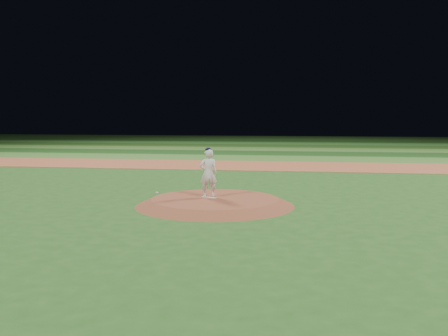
% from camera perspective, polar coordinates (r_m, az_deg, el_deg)
% --- Properties ---
extents(ground, '(120.00, 120.00, 0.00)m').
position_cam_1_polar(ground, '(17.36, -1.04, -4.30)').
color(ground, '#24541B').
rests_on(ground, ground).
extents(infield_dirt_band, '(70.00, 6.00, 0.02)m').
position_cam_1_polar(infield_dirt_band, '(31.12, 3.49, 0.28)').
color(infield_dirt_band, '#A25232').
rests_on(infield_dirt_band, ground).
extents(outfield_stripe_0, '(70.00, 5.00, 0.02)m').
position_cam_1_polar(outfield_stripe_0, '(36.57, 4.33, 1.13)').
color(outfield_stripe_0, '#3C7028').
rests_on(outfield_stripe_0, ground).
extents(outfield_stripe_1, '(70.00, 5.00, 0.02)m').
position_cam_1_polar(outfield_stripe_1, '(41.54, 4.90, 1.71)').
color(outfield_stripe_1, '#184315').
rests_on(outfield_stripe_1, ground).
extents(outfield_stripe_2, '(70.00, 5.00, 0.02)m').
position_cam_1_polar(outfield_stripe_2, '(46.52, 5.36, 2.16)').
color(outfield_stripe_2, '#41752A').
rests_on(outfield_stripe_2, ground).
extents(outfield_stripe_3, '(70.00, 5.00, 0.02)m').
position_cam_1_polar(outfield_stripe_3, '(51.50, 5.72, 2.52)').
color(outfield_stripe_3, '#244C18').
rests_on(outfield_stripe_3, ground).
extents(outfield_stripe_4, '(70.00, 5.00, 0.02)m').
position_cam_1_polar(outfield_stripe_4, '(56.48, 6.02, 2.83)').
color(outfield_stripe_4, '#33752A').
rests_on(outfield_stripe_4, ground).
extents(outfield_stripe_5, '(70.00, 5.00, 0.02)m').
position_cam_1_polar(outfield_stripe_5, '(61.47, 6.27, 3.08)').
color(outfield_stripe_5, '#1C4716').
rests_on(outfield_stripe_5, ground).
extents(pitchers_mound, '(5.50, 5.50, 0.25)m').
position_cam_1_polar(pitchers_mound, '(17.34, -1.05, -3.89)').
color(pitchers_mound, brown).
rests_on(pitchers_mound, ground).
extents(pitching_rubber, '(0.57, 0.31, 0.03)m').
position_cam_1_polar(pitching_rubber, '(17.41, -1.74, -3.39)').
color(pitching_rubber, silver).
rests_on(pitching_rubber, pitchers_mound).
extents(rosin_bag, '(0.10, 0.10, 0.06)m').
position_cam_1_polar(rosin_bag, '(18.58, -7.68, -2.80)').
color(rosin_bag, white).
rests_on(rosin_bag, pitchers_mound).
extents(pitcher_on_mound, '(0.72, 0.59, 1.75)m').
position_cam_1_polar(pitcher_on_mound, '(17.45, -1.80, -0.56)').
color(pitcher_on_mound, white).
rests_on(pitcher_on_mound, pitchers_mound).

